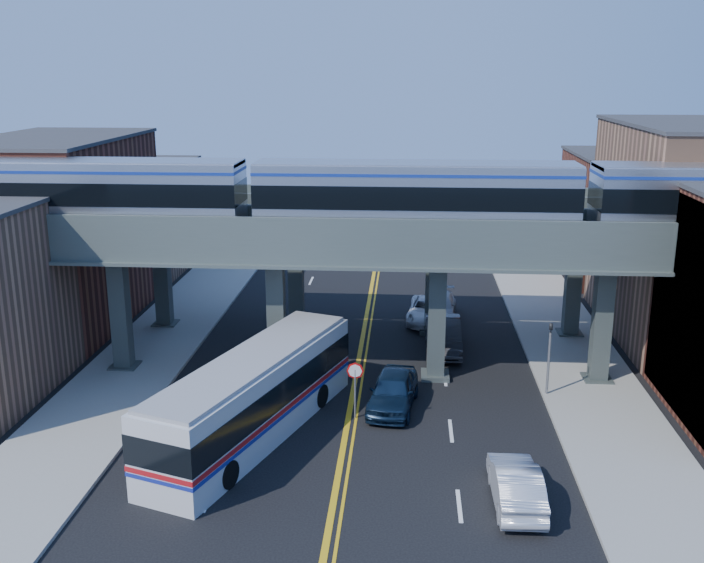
{
  "coord_description": "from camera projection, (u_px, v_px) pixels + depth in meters",
  "views": [
    {
      "loc": [
        2.47,
        -29.01,
        15.07
      ],
      "look_at": [
        -0.23,
        8.49,
        4.8
      ],
      "focal_mm": 40.0,
      "sensor_mm": 36.0,
      "label": 1
    }
  ],
  "objects": [
    {
      "name": "car_lane_a",
      "position": [
        393.0,
        391.0,
        35.76
      ],
      "size": [
        2.58,
        5.12,
        1.67
      ],
      "primitive_type": "imported",
      "rotation": [
        0.0,
        0.0,
        -0.13
      ],
      "color": "#0F2037",
      "rests_on": "ground"
    },
    {
      "name": "building_west_c",
      "position": [
        134.0,
        217.0,
        60.19
      ],
      "size": [
        8.0,
        10.0,
        8.0
      ],
      "primitive_type": "cube",
      "color": "#966A4E",
      "rests_on": "ground"
    },
    {
      "name": "car_parked_curb",
      "position": [
        516.0,
        484.0,
        27.89
      ],
      "size": [
        1.68,
        4.62,
        1.51
      ],
      "primitive_type": "imported",
      "rotation": [
        0.0,
        0.0,
        3.16
      ],
      "color": "silver",
      "rests_on": "ground"
    },
    {
      "name": "building_west_b",
      "position": [
        60.0,
        232.0,
        47.28
      ],
      "size": [
        8.0,
        14.0,
        11.0
      ],
      "primitive_type": "cube",
      "color": "brown",
      "rests_on": "ground"
    },
    {
      "name": "mural_panel",
      "position": [
        687.0,
        317.0,
        33.64
      ],
      "size": [
        0.1,
        9.5,
        9.5
      ],
      "primitive_type": "cube",
      "color": "teal",
      "rests_on": "ground"
    },
    {
      "name": "elevated_viaduct_far",
      "position": [
        364.0,
        224.0,
        44.78
      ],
      "size": [
        52.0,
        3.6,
        7.4
      ],
      "color": "#3A4441",
      "rests_on": "ground"
    },
    {
      "name": "car_lane_d",
      "position": [
        439.0,
        306.0,
        48.76
      ],
      "size": [
        2.45,
        5.2,
        1.47
      ],
      "primitive_type": "imported",
      "rotation": [
        0.0,
        0.0,
        -0.08
      ],
      "color": "#A2A2A7",
      "rests_on": "ground"
    },
    {
      "name": "building_east_b",
      "position": [
        689.0,
        233.0,
        44.59
      ],
      "size": [
        8.0,
        14.0,
        12.0
      ],
      "primitive_type": "cube",
      "color": "#966A4E",
      "rests_on": "ground"
    },
    {
      "name": "sidewalk_east",
      "position": [
        578.0,
        365.0,
        40.86
      ],
      "size": [
        5.0,
        70.0,
        0.16
      ],
      "primitive_type": "cube",
      "color": "gray",
      "rests_on": "ground"
    },
    {
      "name": "car_lane_b",
      "position": [
        443.0,
        335.0,
        43.05
      ],
      "size": [
        1.9,
        5.42,
        1.79
      ],
      "primitive_type": "imported",
      "rotation": [
        0.0,
        0.0,
        0.0
      ],
      "color": "#302F32",
      "rests_on": "ground"
    },
    {
      "name": "transit_train",
      "position": [
        415.0,
        195.0,
        37.12
      ],
      "size": [
        47.06,
        2.95,
        3.44
      ],
      "color": "black",
      "rests_on": "elevated_viaduct_near"
    },
    {
      "name": "building_east_c",
      "position": [
        626.0,
        217.0,
        57.49
      ],
      "size": [
        8.0,
        10.0,
        9.0
      ],
      "primitive_type": "cube",
      "color": "brown",
      "rests_on": "ground"
    },
    {
      "name": "sidewalk_west",
      "position": [
        147.0,
        354.0,
        42.45
      ],
      "size": [
        5.0,
        70.0,
        0.16
      ],
      "primitive_type": "cube",
      "color": "gray",
      "rests_on": "ground"
    },
    {
      "name": "stop_sign",
      "position": [
        355.0,
        381.0,
        34.46
      ],
      "size": [
        0.76,
        0.09,
        2.63
      ],
      "color": "slate",
      "rests_on": "ground"
    },
    {
      "name": "ground",
      "position": [
        343.0,
        449.0,
        32.05
      ],
      "size": [
        120.0,
        120.0,
        0.0
      ],
      "primitive_type": "plane",
      "color": "black",
      "rests_on": "ground"
    },
    {
      "name": "traffic_signal",
      "position": [
        549.0,
        351.0,
        36.58
      ],
      "size": [
        0.15,
        0.18,
        4.1
      ],
      "color": "slate",
      "rests_on": "ground"
    },
    {
      "name": "car_lane_c",
      "position": [
        428.0,
        310.0,
        48.07
      ],
      "size": [
        2.8,
        5.26,
        1.41
      ],
      "primitive_type": "imported",
      "rotation": [
        0.0,
        0.0,
        -0.09
      ],
      "color": "white",
      "rests_on": "ground"
    },
    {
      "name": "transit_bus",
      "position": [
        254.0,
        397.0,
        32.87
      ],
      "size": [
        7.1,
        13.34,
        3.38
      ],
      "rotation": [
        0.0,
        0.0,
        1.23
      ],
      "color": "silver",
      "rests_on": "ground"
    },
    {
      "name": "elevated_viaduct_near",
      "position": [
        356.0,
        251.0,
        38.05
      ],
      "size": [
        52.0,
        3.6,
        7.4
      ],
      "color": "#3A4441",
      "rests_on": "ground"
    }
  ]
}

